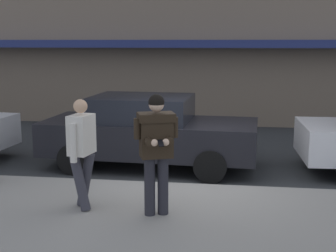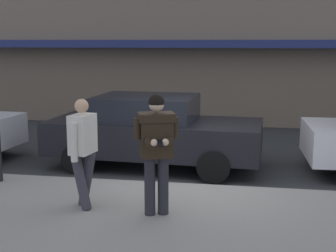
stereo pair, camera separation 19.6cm
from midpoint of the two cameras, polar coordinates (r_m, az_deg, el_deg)
ground_plane at (r=8.80m, az=3.27°, el=-7.47°), size 80.00×80.00×0.00m
curb_paint_line at (r=8.79m, az=9.85°, el=-7.60°), size 28.00×0.12×0.01m
parked_sedan_mid at (r=9.99m, az=-1.34°, el=-0.61°), size 4.60×2.12×1.54m
man_texting_on_phone at (r=6.78m, az=-0.60°, el=-1.91°), size 0.62×0.65×1.81m
pedestrian_in_light_coat at (r=7.21m, az=-9.57°, el=-2.48°), size 0.38×0.59×1.70m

